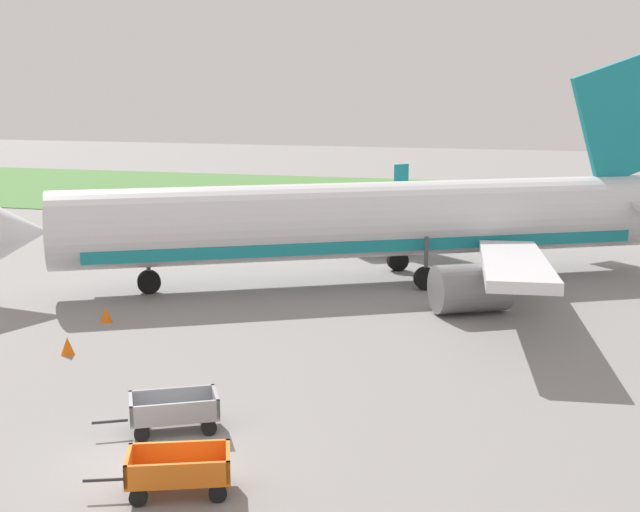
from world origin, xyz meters
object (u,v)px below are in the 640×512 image
at_px(airplane, 384,221).
at_px(traffic_cone_mid_apron, 67,346).
at_px(baggage_cart_nearest, 178,470).
at_px(traffic_cone_near_plane, 106,314).
at_px(baggage_cart_second_in_row, 173,411).

bearing_deg(airplane, traffic_cone_mid_apron, -120.87).
distance_m(baggage_cart_nearest, traffic_cone_mid_apron, 12.50).
height_order(airplane, traffic_cone_mid_apron, airplane).
distance_m(baggage_cart_nearest, traffic_cone_near_plane, 16.45).
xyz_separation_m(airplane, baggage_cart_second_in_row, (-2.14, -20.45, -2.45)).
bearing_deg(baggage_cart_nearest, traffic_cone_near_plane, 124.48).
relative_size(baggage_cart_nearest, traffic_cone_mid_apron, 5.34).
bearing_deg(baggage_cart_second_in_row, traffic_cone_mid_apron, 140.42).
bearing_deg(baggage_cart_second_in_row, airplane, 84.02).
distance_m(baggage_cart_nearest, baggage_cart_second_in_row, 3.99).
bearing_deg(airplane, traffic_cone_near_plane, -132.80).
xyz_separation_m(baggage_cart_second_in_row, traffic_cone_near_plane, (-7.56, 9.97, -0.27)).
bearing_deg(traffic_cone_mid_apron, baggage_cart_nearest, -47.17).
bearing_deg(airplane, baggage_cart_nearest, -90.94).
relative_size(airplane, traffic_cone_near_plane, 53.16).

